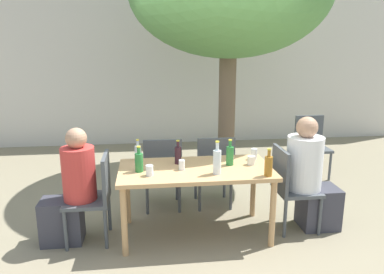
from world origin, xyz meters
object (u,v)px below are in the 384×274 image
(dining_table_front, at_px, (196,175))
(person_seated_1, at_px, (310,179))
(amber_bottle_3, at_px, (268,165))
(green_bottle_2, at_px, (139,162))
(drinking_glass_1, at_px, (150,170))
(patio_chair_2, at_px, (163,169))
(wine_bottle_1, at_px, (178,155))
(drinking_glass_2, at_px, (251,160))
(patio_chair_4, at_px, (311,142))
(patio_chair_1, at_px, (290,184))
(person_seated_0, at_px, (71,193))
(drinking_glass_3, at_px, (182,165))
(drinking_glass_0, at_px, (254,154))
(water_bottle_0, at_px, (217,161))
(green_bottle_5, at_px, (230,155))
(patio_chair_0, at_px, (96,193))
(patio_chair_3, at_px, (214,167))
(water_bottle_4, at_px, (138,153))

(dining_table_front, relative_size, person_seated_1, 1.26)
(amber_bottle_3, bearing_deg, green_bottle_2, 167.29)
(green_bottle_2, bearing_deg, drinking_glass_1, -52.78)
(drinking_glass_1, bearing_deg, dining_table_front, 20.14)
(patio_chair_2, relative_size, drinking_glass_1, 8.76)
(wine_bottle_1, bearing_deg, drinking_glass_2, -9.74)
(patio_chair_4, height_order, drinking_glass_1, patio_chair_4)
(wine_bottle_1, bearing_deg, patio_chair_1, -7.94)
(patio_chair_1, height_order, person_seated_0, person_seated_0)
(drinking_glass_1, bearing_deg, drinking_glass_3, 23.21)
(green_bottle_2, distance_m, amber_bottle_3, 1.25)
(patio_chair_2, distance_m, drinking_glass_0, 1.10)
(dining_table_front, bearing_deg, amber_bottle_3, -25.59)
(water_bottle_0, height_order, green_bottle_5, water_bottle_0)
(dining_table_front, height_order, drinking_glass_1, drinking_glass_1)
(patio_chair_1, bearing_deg, patio_chair_2, 64.39)
(green_bottle_5, bearing_deg, drinking_glass_3, -170.13)
(patio_chair_0, height_order, drinking_glass_1, patio_chair_0)
(dining_table_front, xyz_separation_m, drinking_glass_1, (-0.47, -0.17, 0.13))
(patio_chair_2, bearing_deg, patio_chair_3, -180.00)
(drinking_glass_1, xyz_separation_m, drinking_glass_2, (1.06, 0.21, -0.00))
(person_seated_0, bearing_deg, green_bottle_5, 91.99)
(water_bottle_4, distance_m, drinking_glass_1, 0.49)
(patio_chair_3, height_order, water_bottle_4, water_bottle_4)
(dining_table_front, bearing_deg, patio_chair_1, 0.00)
(dining_table_front, xyz_separation_m, wine_bottle_1, (-0.16, 0.16, 0.18))
(patio_chair_0, xyz_separation_m, drinking_glass_1, (0.54, -0.17, 0.27))
(patio_chair_4, height_order, drinking_glass_2, patio_chair_4)
(patio_chair_1, relative_size, person_seated_0, 0.77)
(patio_chair_3, bearing_deg, green_bottle_2, 37.43)
(amber_bottle_3, distance_m, green_bottle_5, 0.47)
(patio_chair_1, bearing_deg, drinking_glass_0, 57.04)
(drinking_glass_0, bearing_deg, amber_bottle_3, -91.58)
(drinking_glass_3, bearing_deg, patio_chair_3, 55.66)
(green_bottle_5, distance_m, drinking_glass_0, 0.35)
(wine_bottle_1, relative_size, green_bottle_2, 0.98)
(person_seated_0, distance_m, green_bottle_5, 1.64)
(wine_bottle_1, distance_m, green_bottle_2, 0.45)
(patio_chair_0, height_order, patio_chair_1, same)
(dining_table_front, relative_size, patio_chair_2, 1.72)
(patio_chair_2, distance_m, water_bottle_4, 0.53)
(person_seated_1, distance_m, drinking_glass_0, 0.65)
(green_bottle_2, height_order, drinking_glass_3, green_bottle_2)
(patio_chair_1, relative_size, drinking_glass_2, 9.69)
(amber_bottle_3, xyz_separation_m, water_bottle_4, (-1.24, 0.61, -0.01))
(water_bottle_0, xyz_separation_m, drinking_glass_1, (-0.65, 0.03, -0.08))
(person_seated_0, xyz_separation_m, drinking_glass_2, (1.84, 0.03, 0.25))
(green_bottle_2, distance_m, green_bottle_5, 0.94)
(person_seated_1, bearing_deg, drinking_glass_0, 68.86)
(amber_bottle_3, height_order, drinking_glass_2, amber_bottle_3)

